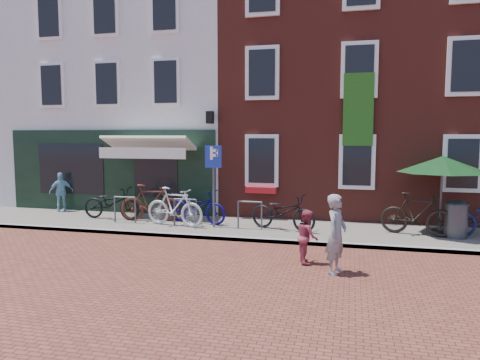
% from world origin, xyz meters
% --- Properties ---
extents(ground, '(80.00, 80.00, 0.00)m').
position_xyz_m(ground, '(0.00, 0.00, 0.00)').
color(ground, brown).
extents(sidewalk, '(24.00, 3.00, 0.10)m').
position_xyz_m(sidewalk, '(1.00, 1.50, 0.05)').
color(sidewalk, slate).
rests_on(sidewalk, ground).
extents(building_stucco, '(8.00, 8.00, 9.00)m').
position_xyz_m(building_stucco, '(-5.00, 7.00, 4.50)').
color(building_stucco, silver).
rests_on(building_stucco, ground).
extents(building_brick_mid, '(6.00, 8.00, 10.00)m').
position_xyz_m(building_brick_mid, '(2.00, 7.00, 5.00)').
color(building_brick_mid, maroon).
rests_on(building_brick_mid, ground).
extents(filler_left, '(7.00, 8.00, 9.00)m').
position_xyz_m(filler_left, '(-12.50, 7.00, 4.50)').
color(filler_left, silver).
rests_on(filler_left, ground).
extents(litter_bin, '(0.58, 0.58, 1.07)m').
position_xyz_m(litter_bin, '(6.09, 1.47, 0.65)').
color(litter_bin, '#3B3C3E').
rests_on(litter_bin, sidewalk).
extents(parking_sign, '(0.50, 0.07, 2.43)m').
position_xyz_m(parking_sign, '(-0.60, 1.19, 1.76)').
color(parking_sign, '#4C4C4F').
rests_on(parking_sign, sidewalk).
extents(parasol, '(2.42, 2.42, 2.26)m').
position_xyz_m(parasol, '(5.78, 1.91, 2.12)').
color(parasol, '#4C4C4F').
rests_on(parasol, sidewalk).
extents(woman, '(0.56, 0.69, 1.64)m').
position_xyz_m(woman, '(3.08, -2.19, 0.82)').
color(woman, gray).
rests_on(woman, ground).
extents(boy, '(0.58, 0.67, 1.19)m').
position_xyz_m(boy, '(2.43, -1.56, 0.60)').
color(boy, '#9C3749').
rests_on(boy, ground).
extents(cafe_person, '(0.83, 0.81, 1.39)m').
position_xyz_m(cafe_person, '(-6.75, 2.60, 0.80)').
color(cafe_person, '#78B2C4').
rests_on(cafe_person, sidewalk).
extents(bicycle_0, '(2.02, 0.75, 1.05)m').
position_xyz_m(bicycle_0, '(-4.21, 1.64, 0.62)').
color(bicycle_0, black).
rests_on(bicycle_0, sidewalk).
extents(bicycle_1, '(2.00, 0.82, 1.16)m').
position_xyz_m(bicycle_1, '(-2.85, 1.67, 0.68)').
color(bicycle_1, '#4C2215').
rests_on(bicycle_1, sidewalk).
extents(bicycle_2, '(2.10, 1.09, 1.05)m').
position_xyz_m(bicycle_2, '(-1.28, 1.65, 0.62)').
color(bicycle_2, '#0C0553').
rests_on(bicycle_2, sidewalk).
extents(bicycle_3, '(2.01, 0.90, 1.16)m').
position_xyz_m(bicycle_3, '(-1.80, 1.10, 0.68)').
color(bicycle_3, '#B2B3B5').
rests_on(bicycle_3, sidewalk).
extents(bicycle_4, '(2.11, 1.24, 1.05)m').
position_xyz_m(bicycle_4, '(1.45, 1.30, 0.62)').
color(bicycle_4, black).
rests_on(bicycle_4, sidewalk).
extents(bicycle_5, '(2.01, 1.02, 1.16)m').
position_xyz_m(bicycle_5, '(5.11, 1.50, 0.68)').
color(bicycle_5, black).
rests_on(bicycle_5, sidewalk).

